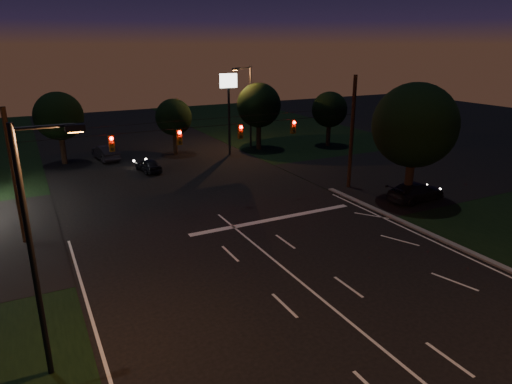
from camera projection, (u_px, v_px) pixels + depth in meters
ground at (344, 317)px, 19.65m from camera, size 140.00×140.00×0.00m
cross_street_right at (411, 172)px, 41.88m from camera, size 20.00×16.00×0.02m
stop_bar at (274, 219)px, 30.68m from camera, size 12.00×0.50×0.01m
utility_pole_right at (348, 187)px, 37.55m from camera, size 0.30×0.30×9.00m
utility_pole_left at (26, 242)px, 27.12m from camera, size 0.28×0.28×8.00m
signal_span at (211, 134)px, 30.60m from camera, size 24.00×0.40×1.56m
pole_sign_right at (229, 95)px, 46.57m from camera, size 1.80×0.30×8.40m
street_light_left at (38, 237)px, 14.84m from camera, size 2.20×0.35×9.00m
street_light_right_far at (248, 101)px, 49.98m from camera, size 2.20×0.35×9.00m
tree_right_near at (413, 126)px, 32.37m from camera, size 6.00×6.00×8.76m
tree_far_b at (59, 117)px, 43.62m from camera, size 4.60×4.60×6.98m
tree_far_c at (174, 117)px, 47.76m from camera, size 3.80×3.80×5.86m
tree_far_d at (258, 106)px, 49.72m from camera, size 4.80×4.80×7.30m
tree_far_e at (329, 110)px, 51.70m from camera, size 4.00×4.00×6.18m
car_oncoming_a at (148, 165)px, 41.92m from camera, size 1.94×3.77×1.23m
car_oncoming_b at (106, 152)px, 46.25m from camera, size 2.24×4.78×1.52m
car_cross at (416, 191)px, 34.13m from camera, size 5.04×2.37×1.42m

